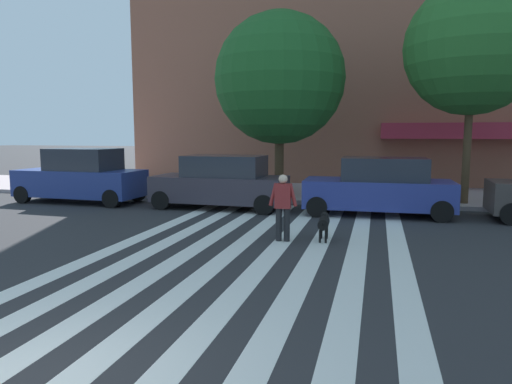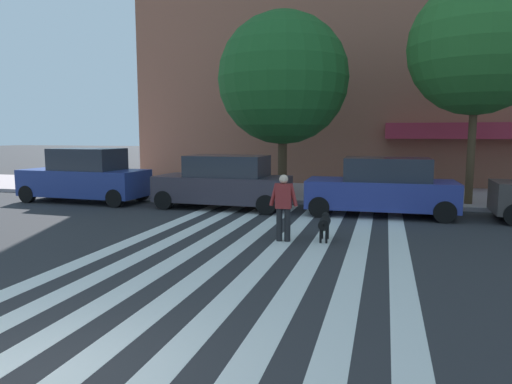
% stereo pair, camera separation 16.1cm
% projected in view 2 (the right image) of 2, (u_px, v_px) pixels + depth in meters
% --- Properties ---
extents(ground_plane, '(160.00, 160.00, 0.00)m').
position_uv_depth(ground_plane, '(216.00, 245.00, 10.90)').
color(ground_plane, '#2B2B2D').
extents(sidewalk_far, '(80.00, 6.00, 0.15)m').
position_uv_depth(sidewalk_far, '(294.00, 192.00, 20.16)').
color(sidewalk_far, '#A19396').
rests_on(sidewalk_far, ground_plane).
extents(crosswalk_stripes, '(6.75, 12.83, 0.01)m').
position_uv_depth(crosswalk_stripes, '(258.00, 247.00, 10.62)').
color(crosswalk_stripes, silver).
rests_on(crosswalk_stripes, ground_plane).
extents(parked_car_near_curb, '(4.89, 2.09, 2.07)m').
position_uv_depth(parked_car_near_curb, '(85.00, 177.00, 17.68)').
color(parked_car_near_curb, navy).
rests_on(parked_car_near_curb, ground_plane).
extents(parked_car_behind_first, '(4.70, 2.05, 1.87)m').
position_uv_depth(parked_car_behind_first, '(224.00, 182.00, 16.16)').
color(parked_car_behind_first, '#342F39').
rests_on(parked_car_behind_first, ground_plane).
extents(parked_car_third_in_line, '(4.70, 2.03, 1.86)m').
position_uv_depth(parked_car_third_in_line, '(382.00, 187.00, 14.71)').
color(parked_car_third_in_line, navy).
rests_on(parked_car_third_in_line, ground_plane).
extents(street_tree_nearest, '(5.14, 5.14, 7.20)m').
position_uv_depth(street_tree_nearest, '(283.00, 79.00, 18.02)').
color(street_tree_nearest, '#4C3823').
rests_on(street_tree_nearest, sidewalk_far).
extents(street_tree_middle, '(4.63, 4.63, 7.73)m').
position_uv_depth(street_tree_middle, '(477.00, 47.00, 15.63)').
color(street_tree_middle, '#4C3823').
rests_on(street_tree_middle, sidewalk_far).
extents(pedestrian_dog_walker, '(0.71, 0.26, 1.64)m').
position_uv_depth(pedestrian_dog_walker, '(284.00, 204.00, 11.13)').
color(pedestrian_dog_walker, black).
rests_on(pedestrian_dog_walker, ground_plane).
extents(dog_on_leash, '(0.29, 1.08, 0.65)m').
position_uv_depth(dog_on_leash, '(325.00, 223.00, 11.26)').
color(dog_on_leash, black).
rests_on(dog_on_leash, ground_plane).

